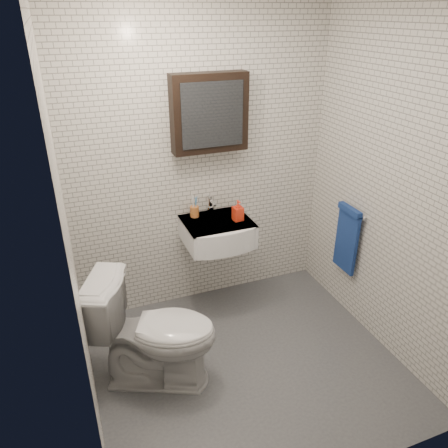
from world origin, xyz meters
name	(u,v)px	position (x,y,z in m)	size (l,w,h in m)	color
ground	(247,363)	(0.00, 0.00, 0.01)	(2.20, 2.00, 0.01)	#46484D
room_shell	(253,183)	(0.00, 0.00, 1.47)	(2.22, 2.02, 2.51)	silver
washbasin	(219,233)	(0.05, 0.73, 0.76)	(0.55, 0.50, 0.20)	white
faucet	(211,206)	(0.05, 0.93, 0.92)	(0.06, 0.20, 0.15)	silver
mirror_cabinet	(209,113)	(0.05, 0.93, 1.70)	(0.60, 0.15, 0.60)	black
towel_rail	(347,236)	(1.04, 0.35, 0.72)	(0.09, 0.30, 0.58)	silver
toothbrush_cup	(195,211)	(-0.10, 0.92, 0.90)	(0.09, 0.09, 0.20)	#BA682E
soap_bottle	(238,211)	(0.21, 0.73, 0.94)	(0.08, 0.08, 0.17)	orange
toilet	(155,331)	(-0.65, 0.11, 0.43)	(0.48, 0.84, 0.85)	silver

